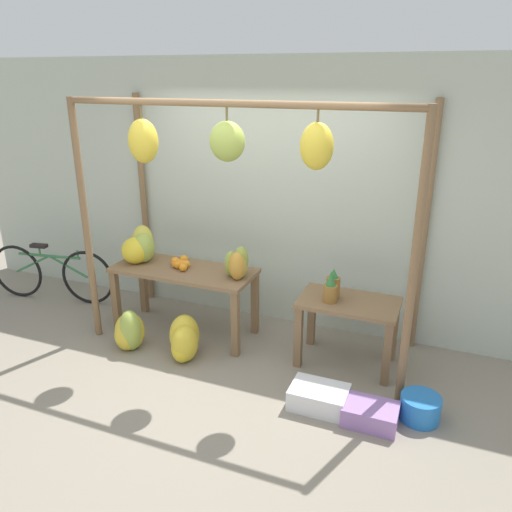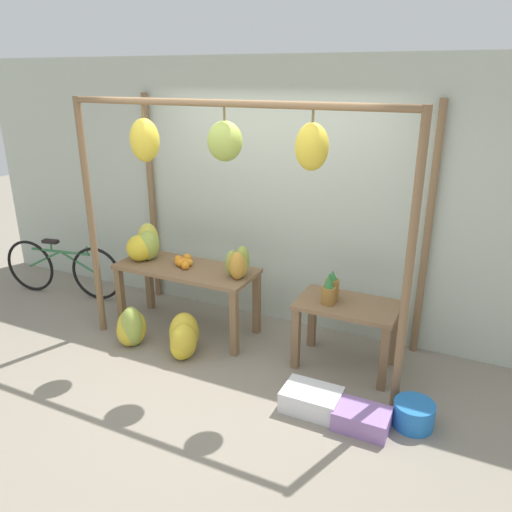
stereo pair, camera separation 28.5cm
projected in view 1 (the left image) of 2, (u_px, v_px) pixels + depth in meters
The scene contains 15 objects.
ground_plane at pixel (215, 383), 4.49m from camera, with size 20.00×20.00×0.00m, color gray.
shop_wall_back at pixel (272, 196), 5.27m from camera, with size 8.00×0.08×2.80m.
stall_awning at pixel (234, 174), 4.34m from camera, with size 3.19×1.18×2.43m.
display_table_main at pixel (184, 279), 5.19m from camera, with size 1.49×0.61×0.73m.
display_table_side at pixel (348, 314), 4.64m from camera, with size 0.91×0.56×0.65m.
banana_pile_on_table at pixel (140, 247), 5.29m from camera, with size 0.38×0.48×0.38m.
orange_pile at pixel (181, 263), 5.17m from camera, with size 0.25×0.28×0.10m.
pineapple_cluster at pixel (332, 287), 4.58m from camera, with size 0.13×0.23×0.30m.
banana_pile_ground_left at pixel (130, 332), 4.99m from camera, with size 0.39×0.38×0.43m.
banana_pile_ground_right at pixel (184, 340), 4.83m from camera, with size 0.41×0.48×0.42m.
fruit_crate_white at pixel (319, 397), 4.14m from camera, with size 0.47×0.33×0.18m.
blue_bucket at pixel (420, 408), 3.99m from camera, with size 0.32×0.32×0.21m.
parked_bicycle at pixel (52, 273), 6.03m from camera, with size 1.61×0.31×0.71m.
papaya_pile at pixel (238, 264), 4.89m from camera, with size 0.26×0.31×0.30m.
fruit_crate_purple at pixel (370, 414), 3.95m from camera, with size 0.42×0.30×0.16m.
Camera 1 is at (1.76, -3.41, 2.62)m, focal length 35.00 mm.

